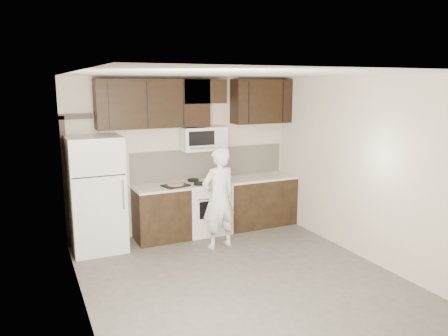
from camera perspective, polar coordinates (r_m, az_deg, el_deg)
floor at (r=6.05m, az=2.26°, el=-14.26°), size 4.50×4.50×0.00m
back_wall at (r=7.64m, az=-5.36°, el=1.68°), size 4.00×0.00×4.00m
ceiling at (r=5.48m, az=2.48°, el=12.23°), size 4.50×4.50×0.00m
counter_run at (r=7.78m, az=-0.27°, el=-4.86°), size 2.95×0.64×0.91m
stove at (r=7.66m, az=-2.33°, el=-5.09°), size 0.76×0.66×0.94m
backsplash at (r=7.84m, az=-1.86°, el=0.69°), size 2.90×0.02×0.54m
upper_cabinets at (r=7.46m, az=-3.51°, el=8.67°), size 3.48×0.35×0.78m
microwave at (r=7.53m, az=-2.75°, el=3.88°), size 0.76×0.42×0.40m
refrigerator at (r=7.03m, az=-16.30°, el=-3.30°), size 0.80×0.76×1.80m
door_trim at (r=7.22m, az=-19.73°, el=-0.29°), size 0.50×0.08×2.12m
saucepan at (r=7.47m, az=-0.64°, el=-1.46°), size 0.27×0.15×0.15m
baking_tray at (r=7.26m, az=-6.33°, el=-2.29°), size 0.47×0.39×0.02m
pizza at (r=7.26m, az=-6.33°, el=-2.13°), size 0.33×0.33×0.02m
person at (r=6.88m, az=-0.68°, el=-3.92°), size 0.64×0.48×1.62m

